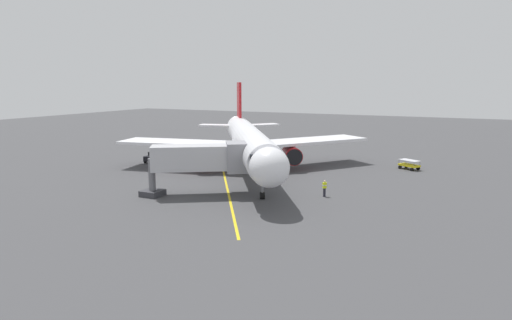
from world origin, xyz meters
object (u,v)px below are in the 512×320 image
(ground_crew_marshaller, at_px, (324,188))
(tug_portside, at_px, (152,158))
(airplane, at_px, (249,141))
(jet_bridge, at_px, (207,159))
(baggage_cart_near_nose, at_px, (409,165))

(ground_crew_marshaller, height_order, tug_portside, ground_crew_marshaller)
(airplane, relative_size, jet_bridge, 3.37)
(jet_bridge, relative_size, tug_portside, 4.26)
(tug_portside, bearing_deg, jet_bridge, 144.18)
(jet_bridge, distance_m, tug_portside, 21.76)
(ground_crew_marshaller, distance_m, tug_portside, 29.75)
(baggage_cart_near_nose, bearing_deg, ground_crew_marshaller, 73.10)
(ground_crew_marshaller, xyz_separation_m, baggage_cart_near_nose, (-5.76, -18.96, -0.23))
(airplane, xyz_separation_m, baggage_cart_near_nose, (-18.47, -10.99, -3.35))
(baggage_cart_near_nose, bearing_deg, airplane, 30.76)
(ground_crew_marshaller, relative_size, tug_portside, 0.69)
(airplane, bearing_deg, jet_bridge, 97.26)
(airplane, relative_size, tug_portside, 14.32)
(jet_bridge, bearing_deg, ground_crew_marshaller, -158.32)
(ground_crew_marshaller, distance_m, baggage_cart_near_nose, 19.81)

